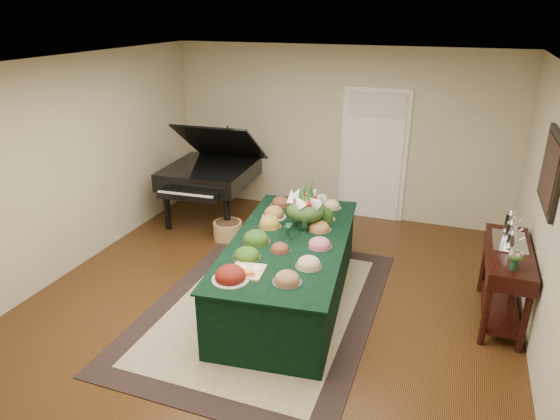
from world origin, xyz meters
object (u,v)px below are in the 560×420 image
(grand_piano, at_px, (210,173))
(buffet_table, at_px, (289,270))
(mahogany_sideboard, at_px, (507,265))
(floral_centerpiece, at_px, (306,204))

(grand_piano, bearing_deg, buffet_table, -43.16)
(buffet_table, height_order, grand_piano, grand_piano)
(grand_piano, height_order, mahogany_sideboard, grand_piano)
(mahogany_sideboard, bearing_deg, buffet_table, -169.40)
(grand_piano, distance_m, mahogany_sideboard, 4.50)
(floral_centerpiece, distance_m, grand_piano, 2.49)
(buffet_table, relative_size, grand_piano, 1.73)
(buffet_table, xyz_separation_m, mahogany_sideboard, (2.31, 0.43, 0.27))
(mahogany_sideboard, bearing_deg, grand_piano, 161.78)
(buffet_table, height_order, floral_centerpiece, floral_centerpiece)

